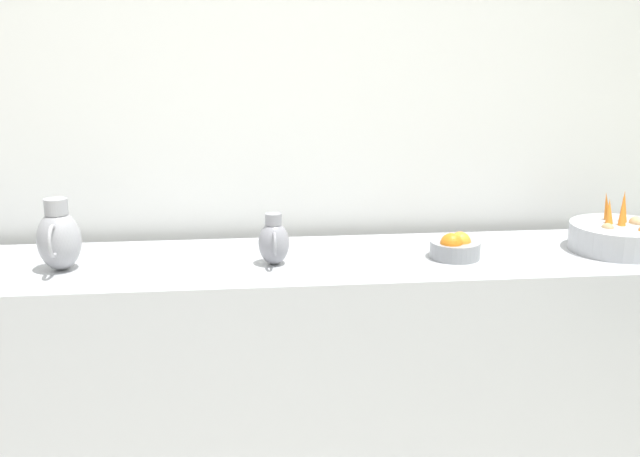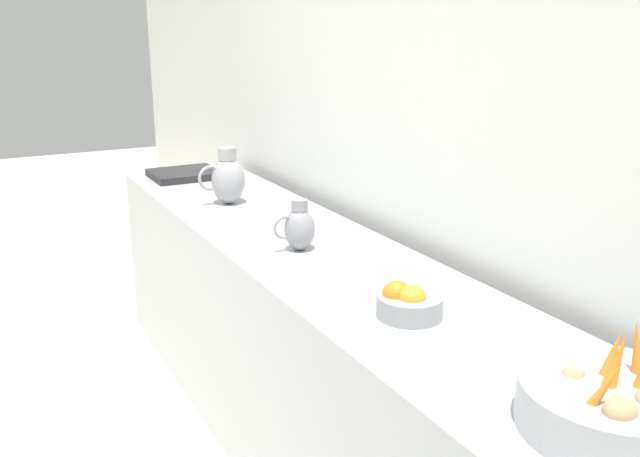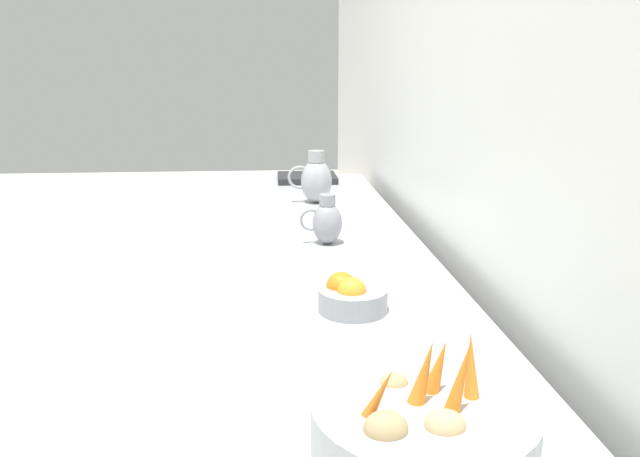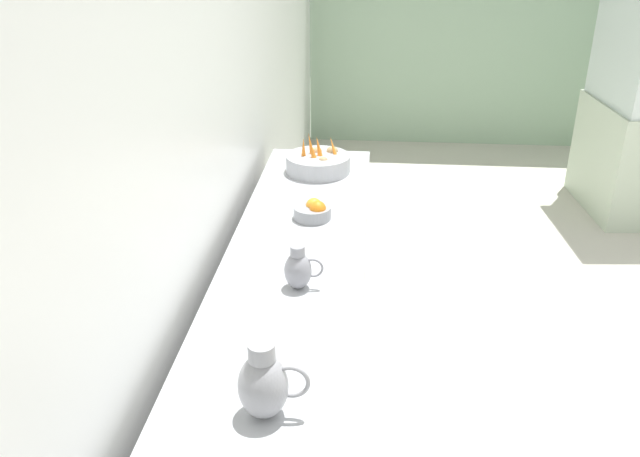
{
  "view_description": "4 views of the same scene",
  "coord_description": "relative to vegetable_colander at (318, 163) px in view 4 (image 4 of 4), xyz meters",
  "views": [
    {
      "loc": [
        1.05,
        -0.24,
        1.67
      ],
      "look_at": [
        -1.44,
        0.02,
        1.01
      ],
      "focal_mm": 41.69,
      "sensor_mm": 36.0,
      "label": 1
    },
    {
      "loc": [
        -0.44,
        1.97,
        1.65
      ],
      "look_at": [
        -1.52,
        -0.05,
        0.97
      ],
      "focal_mm": 38.89,
      "sensor_mm": 36.0,
      "label": 2
    },
    {
      "loc": [
        -1.28,
        2.04,
        1.49
      ],
      "look_at": [
        -1.43,
        0.14,
        1.0
      ],
      "focal_mm": 34.48,
      "sensor_mm": 36.0,
      "label": 3
    },
    {
      "loc": [
        -1.2,
        -2.39,
        2.22
      ],
      "look_at": [
        -1.42,
        0.11,
        1.01
      ],
      "focal_mm": 36.98,
      "sensor_mm": 36.0,
      "label": 4
    }
  ],
  "objects": [
    {
      "name": "metal_pitcher_short",
      "position": [
        0.04,
        -1.31,
        0.03
      ],
      "size": [
        0.16,
        0.11,
        0.19
      ],
      "color": "gray",
      "rests_on": "prep_counter"
    },
    {
      "name": "orange_bowl",
      "position": [
        0.04,
        -0.65,
        -0.01
      ],
      "size": [
        0.18,
        0.18,
        0.1
      ],
      "color": "gray",
      "rests_on": "prep_counter"
    },
    {
      "name": "ground_plane",
      "position": [
        1.52,
        -1.17,
        -0.92
      ],
      "size": [
        14.96,
        14.96,
        0.0
      ],
      "primitive_type": "plane",
      "color": "beige"
    },
    {
      "name": "prep_counter",
      "position": [
        -0.01,
        -1.25,
        -0.49
      ],
      "size": [
        0.61,
        3.27,
        0.87
      ],
      "primitive_type": "cube",
      "color": "#ADAFB5",
      "rests_on": "ground_plane"
    },
    {
      "name": "tile_wall_left",
      "position": [
        -0.43,
        -0.75,
        0.58
      ],
      "size": [
        0.1,
        8.06,
        3.0
      ],
      "primitive_type": "cube",
      "color": "white",
      "rests_on": "ground_plane"
    },
    {
      "name": "vegetable_colander",
      "position": [
        0.0,
        0.0,
        0.0
      ],
      "size": [
        0.37,
        0.37,
        0.22
      ],
      "color": "#ADAFB5",
      "rests_on": "prep_counter"
    },
    {
      "name": "metal_pitcher_tall",
      "position": [
        0.03,
        -2.05,
        0.06
      ],
      "size": [
        0.21,
        0.15,
        0.25
      ],
      "color": "#939399",
      "rests_on": "prep_counter"
    }
  ]
}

